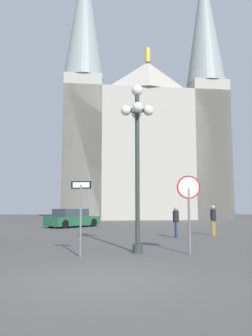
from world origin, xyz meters
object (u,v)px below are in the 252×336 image
street_lamp (137,136)px  pedestrian_standing (213,217)px  cathedral (142,139)px  stop_sign (189,198)px  one_way_arrow_sign (81,208)px  parked_car_near_green (72,219)px  pedestrian_walking (176,219)px

street_lamp → pedestrian_standing: size_ratio=3.64×
cathedral → stop_sign: (-0.68, -33.26, -8.81)m
stop_sign → street_lamp: 2.91m
stop_sign → street_lamp: size_ratio=0.44×
street_lamp → stop_sign: bearing=-13.4°
one_way_arrow_sign → parked_car_near_green: (-2.43, 15.68, -0.91)m
cathedral → pedestrian_standing: bearing=-85.1°
parked_car_near_green → stop_sign: bearing=-68.1°
one_way_arrow_sign → pedestrian_standing: size_ratio=1.47×
one_way_arrow_sign → pedestrian_standing: bearing=50.1°
parked_car_near_green → pedestrian_standing: bearing=-40.9°
cathedral → pedestrian_standing: (2.22, -25.86, -9.70)m
street_lamp → pedestrian_standing: bearing=56.2°
street_lamp → parked_car_near_green: 15.80m
stop_sign → parked_car_near_green: (-6.12, 15.20, -1.24)m
cathedral → street_lamp: (-2.45, -32.84, -6.53)m
stop_sign → pedestrian_standing: bearing=68.6°
one_way_arrow_sign → pedestrian_walking: bearing=57.1°
street_lamp → pedestrian_standing: (4.66, 6.98, -3.17)m
stop_sign → pedestrian_standing: stop_sign is taller
stop_sign → pedestrian_walking: bearing=84.8°
cathedral → pedestrian_standing: size_ratio=20.86×
stop_sign → cathedral: bearing=88.8°
parked_car_near_green → pedestrian_standing: size_ratio=2.65×
parked_car_near_green → pedestrian_standing: (9.02, -7.80, 0.35)m
stop_sign → street_lamp: (-1.76, 0.42, 2.28)m
stop_sign → pedestrian_walking: 6.18m
pedestrian_walking → pedestrian_standing: (2.34, 1.32, 0.04)m
one_way_arrow_sign → stop_sign: bearing=7.4°
stop_sign → street_lamp: bearing=166.6°
stop_sign → one_way_arrow_sign: bearing=-172.6°
cathedral → street_lamp: bearing=-94.3°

